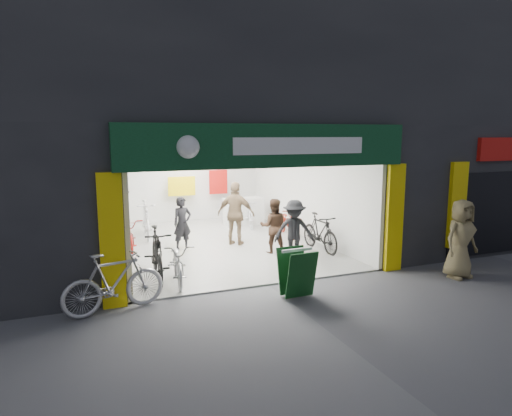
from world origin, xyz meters
TOP-DOWN VIEW (x-y plane):
  - ground at (0.00, 0.00)m, footprint 60.00×60.00m
  - building at (0.91, 4.99)m, footprint 17.00×10.27m
  - bike_left_front at (-1.80, 0.95)m, footprint 0.86×1.87m
  - bike_left_midfront at (-2.20, 1.32)m, footprint 0.70×2.04m
  - bike_left_midback at (-2.50, 4.13)m, footprint 0.69×1.90m
  - bike_left_back at (-1.80, 5.70)m, footprint 0.71×2.03m
  - bike_right_front at (2.50, 2.17)m, footprint 0.56×1.82m
  - bike_right_mid at (2.50, 4.25)m, footprint 0.92×1.86m
  - bike_right_back at (1.80, 6.05)m, footprint 0.72×1.74m
  - parked_bike at (-3.27, -0.30)m, footprint 2.00×0.98m
  - customer_a at (-1.05, 3.81)m, footprint 0.63×0.48m
  - customer_b at (1.19, 2.45)m, footprint 0.91×0.82m
  - customer_c at (1.40, 1.59)m, footprint 1.18×0.90m
  - customer_d at (0.52, 3.67)m, footprint 1.18×1.04m
  - pedestrian_near at (4.31, -1.09)m, footprint 0.94×0.66m
  - sandwich_board at (0.25, -0.84)m, footprint 0.67×0.67m

SIDE VIEW (x-z plane):
  - ground at x=0.00m, z-range 0.00..0.00m
  - bike_right_mid at x=2.50m, z-range 0.00..0.94m
  - bike_left_front at x=-1.80m, z-range 0.00..0.95m
  - bike_left_midback at x=-2.50m, z-range 0.00..0.99m
  - bike_right_back at x=1.80m, z-range 0.00..1.01m
  - sandwich_board at x=0.25m, z-range 0.05..1.03m
  - bike_right_front at x=2.50m, z-range 0.00..1.08m
  - parked_bike at x=-3.27m, z-range 0.00..1.16m
  - bike_left_back at x=-1.80m, z-range 0.00..1.20m
  - bike_left_midfront at x=-2.20m, z-range 0.00..1.20m
  - customer_a at x=-1.05m, z-range 0.00..1.53m
  - customer_b at x=1.19m, z-range 0.00..1.54m
  - customer_c at x=1.40m, z-range 0.00..1.61m
  - pedestrian_near at x=4.31m, z-range 0.00..1.83m
  - customer_d at x=0.52m, z-range 0.00..1.91m
  - building at x=0.91m, z-range 0.31..8.31m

